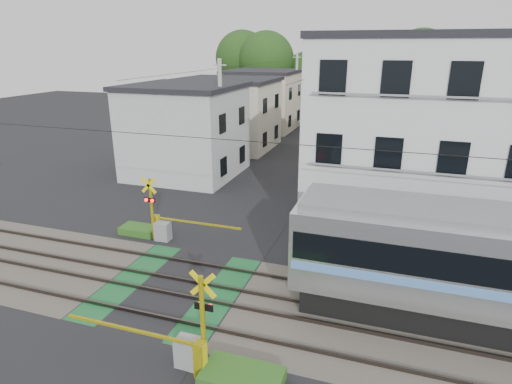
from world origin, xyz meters
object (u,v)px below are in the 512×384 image
(crossing_signal_near, at_px, (190,347))
(crossing_signal_far, at_px, (161,225))
(pedestrian, at_px, (317,122))
(apartment_block, at_px, (419,134))

(crossing_signal_near, distance_m, crossing_signal_far, 8.95)
(crossing_signal_far, distance_m, pedestrian, 30.98)
(apartment_block, bearing_deg, crossing_signal_near, -114.22)
(pedestrian, bearing_deg, crossing_signal_near, 91.54)
(pedestrian, bearing_deg, crossing_signal_far, 83.25)
(apartment_block, xyz_separation_m, pedestrian, (-9.51, 25.10, -3.91))
(apartment_block, distance_m, pedestrian, 27.13)
(crossing_signal_near, height_order, apartment_block, apartment_block)
(apartment_block, bearing_deg, crossing_signal_far, -152.22)
(crossing_signal_near, xyz_separation_m, apartment_block, (5.91, 13.15, 3.94))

